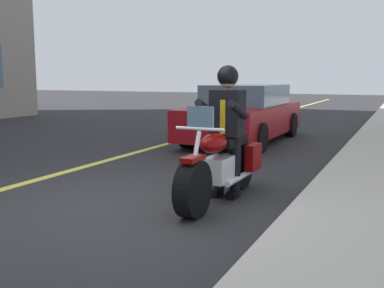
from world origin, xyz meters
TOP-DOWN VIEW (x-y plane):
  - ground_plane at (0.00, 0.00)m, footprint 80.00×80.00m
  - lane_center_stripe at (0.00, -2.00)m, footprint 60.00×0.16m
  - motorcycle_main at (-0.84, 1.01)m, footprint 2.21×0.60m
  - rider_main at (-1.03, 1.01)m, footprint 0.62×0.55m
  - car_silver at (-6.23, -0.49)m, footprint 4.60×1.92m

SIDE VIEW (x-z plane):
  - ground_plane at x=0.00m, z-range 0.00..0.00m
  - lane_center_stripe at x=0.00m, z-range 0.00..0.01m
  - motorcycle_main at x=-0.84m, z-range -0.18..1.08m
  - car_silver at x=-6.23m, z-range -0.01..1.39m
  - rider_main at x=-1.03m, z-range 0.17..1.91m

